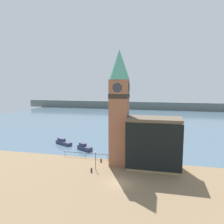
% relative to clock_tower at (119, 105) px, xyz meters
% --- Properties ---
extents(ground_plane, '(160.00, 160.00, 0.00)m').
position_rel_clock_tower_xyz_m(ground_plane, '(1.87, -8.89, -12.73)').
color(ground_plane, '#846B4C').
extents(water, '(160.00, 120.00, 0.00)m').
position_rel_clock_tower_xyz_m(water, '(1.87, 62.44, -12.73)').
color(water, slate).
rests_on(water, ground_plane).
extents(far_shoreline, '(180.00, 3.00, 5.00)m').
position_rel_clock_tower_xyz_m(far_shoreline, '(1.87, 102.44, -10.23)').
color(far_shoreline, slate).
rests_on(far_shoreline, water).
extents(pier_railing, '(10.97, 0.08, 1.09)m').
position_rel_clock_tower_xyz_m(pier_railing, '(-8.32, 2.19, -11.77)').
color(pier_railing, '#232328').
rests_on(pier_railing, ground_plane).
extents(clock_tower, '(4.22, 4.22, 23.93)m').
position_rel_clock_tower_xyz_m(clock_tower, '(0.00, 0.00, 0.00)').
color(clock_tower, '#935B42').
rests_on(clock_tower, ground_plane).
extents(pier_building, '(10.72, 6.01, 10.41)m').
position_rel_clock_tower_xyz_m(pier_building, '(7.31, -0.75, -7.50)').
color(pier_building, tan).
rests_on(pier_building, ground_plane).
extents(boat_near, '(4.62, 3.48, 1.69)m').
position_rel_clock_tower_xyz_m(boat_near, '(-10.72, 7.76, -12.08)').
color(boat_near, '#333856').
rests_on(boat_near, water).
extents(boat_far, '(5.83, 4.11, 1.60)m').
position_rel_clock_tower_xyz_m(boat_far, '(-18.40, 11.39, -12.12)').
color(boat_far, '#333856').
rests_on(boat_far, water).
extents(mooring_bollard_near, '(0.33, 0.33, 0.81)m').
position_rel_clock_tower_xyz_m(mooring_bollard_near, '(-4.03, 0.13, -12.29)').
color(mooring_bollard_near, black).
rests_on(mooring_bollard_near, ground_plane).
extents(mooring_bollard_far, '(0.35, 0.35, 0.85)m').
position_rel_clock_tower_xyz_m(mooring_bollard_far, '(-4.36, -5.45, -12.27)').
color(mooring_bollard_far, black).
rests_on(mooring_bollard_far, ground_plane).
extents(lamp_post, '(0.32, 0.32, 3.65)m').
position_rel_clock_tower_xyz_m(lamp_post, '(-4.04, -3.80, -10.15)').
color(lamp_post, black).
rests_on(lamp_post, ground_plane).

